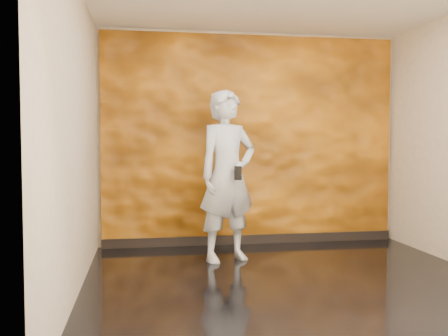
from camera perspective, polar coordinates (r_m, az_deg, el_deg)
room at (r=4.74m, az=8.25°, el=3.50°), size 4.02×4.02×2.81m
feature_wall at (r=6.63m, az=3.12°, el=3.20°), size 3.90×0.06×2.75m
baseboard at (r=6.72m, az=3.16°, el=-8.13°), size 3.90×0.04×0.12m
man at (r=5.67m, az=0.41°, el=-0.90°), size 0.83×0.68×1.94m
phone at (r=5.45m, az=1.62°, el=-0.59°), size 0.08×0.04×0.15m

